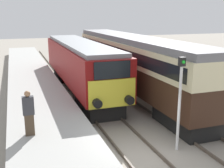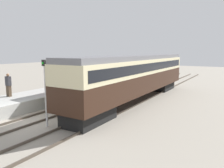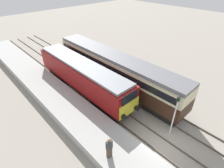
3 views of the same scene
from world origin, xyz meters
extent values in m
plane|color=gray|center=(0.00, 0.00, 0.00)|extent=(120.00, 120.00, 0.00)
cube|color=#A8A8A3|center=(-3.30, 8.00, 0.46)|extent=(3.50, 50.00, 0.92)
cube|color=#4C4238|center=(-0.72, 5.00, 0.07)|extent=(0.07, 60.00, 0.14)
cube|color=#4C4238|center=(0.72, 5.00, 0.07)|extent=(0.07, 60.00, 0.14)
cube|color=#4C4238|center=(2.68, 5.00, 0.07)|extent=(0.07, 60.00, 0.14)
cube|color=#4C4238|center=(4.12, 5.00, 0.07)|extent=(0.07, 60.00, 0.14)
cube|color=black|center=(0.00, 6.10, 0.50)|extent=(2.03, 4.00, 1.00)
cube|color=black|center=(0.00, 15.43, 0.50)|extent=(2.03, 4.00, 1.00)
cube|color=maroon|center=(0.00, 10.76, 2.20)|extent=(2.70, 14.33, 2.40)
cube|color=yellow|center=(0.00, 3.56, 1.72)|extent=(2.48, 0.10, 1.44)
cube|color=black|center=(0.00, 3.56, 2.92)|extent=(1.89, 0.10, 0.87)
cube|color=gray|center=(0.00, 10.76, 3.52)|extent=(2.38, 13.76, 0.24)
cylinder|color=black|center=(-0.85, 3.35, 1.35)|extent=(0.44, 0.35, 0.44)
cylinder|color=black|center=(0.85, 3.35, 1.35)|extent=(0.44, 0.35, 0.44)
cube|color=black|center=(3.40, 2.07, 0.47)|extent=(1.89, 3.60, 0.95)
cube|color=black|center=(3.40, 16.05, 0.47)|extent=(1.89, 3.60, 0.95)
cube|color=#331E14|center=(3.40, 9.06, 1.73)|extent=(2.70, 18.38, 1.56)
cube|color=beige|center=(3.40, 9.06, 3.12)|extent=(2.71, 18.38, 1.22)
cube|color=black|center=(3.40, 9.06, 3.12)|extent=(2.75, 17.65, 0.67)
cube|color=slate|center=(3.40, 9.06, 3.91)|extent=(2.48, 18.38, 0.36)
cube|color=#473828|center=(-4.14, 1.65, 1.35)|extent=(0.36, 0.24, 0.86)
cube|color=#333338|center=(-4.14, 1.65, 2.14)|extent=(0.44, 0.26, 0.72)
sphere|color=#9E704C|center=(-4.14, 1.65, 2.62)|extent=(0.23, 0.23, 0.23)
cylinder|color=silver|center=(1.70, 0.15, 1.80)|extent=(0.12, 0.12, 3.60)
cube|color=black|center=(1.70, 0.15, 3.78)|extent=(0.24, 0.20, 0.36)
sphere|color=green|center=(1.70, 0.04, 3.78)|extent=(0.14, 0.14, 0.14)
camera|label=1|loc=(-4.52, -9.19, 5.60)|focal=45.00mm
camera|label=2|loc=(11.49, -8.50, 4.44)|focal=35.00mm
camera|label=3|loc=(-9.20, -4.01, 12.08)|focal=28.00mm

